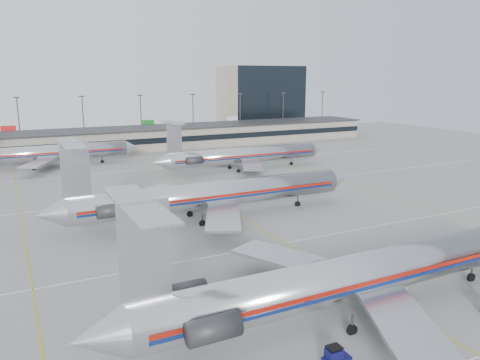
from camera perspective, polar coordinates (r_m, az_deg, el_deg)
ground at (r=53.54m, az=11.36°, el=-10.81°), size 260.00×260.00×0.00m
apron_markings at (r=61.10m, az=5.55°, el=-7.62°), size 160.00×0.15×0.02m
terminal at (r=140.90m, az=-13.93°, el=4.87°), size 162.00×17.00×6.25m
light_mast_row at (r=153.98m, az=-15.23°, el=7.45°), size 163.60×0.40×15.28m
distant_building at (r=190.73m, az=2.45°, el=9.94°), size 30.00×20.00×25.00m
jet_foreground at (r=43.33m, az=13.72°, el=-11.26°), size 49.65×29.23×13.00m
jet_second_row at (r=69.75m, az=-3.82°, el=-1.80°), size 49.67×29.25×13.00m
jet_third_row at (r=106.74m, az=0.21°, el=3.05°), size 43.30×26.64×11.84m
jet_back_row at (r=118.78m, az=-23.07°, el=3.04°), size 44.06×27.10×12.05m
tug_left at (r=37.44m, az=11.56°, el=-20.43°), size 2.10×1.11×1.69m
belt_loader at (r=49.31m, az=18.06°, el=-12.64°), size 3.75×1.28×1.97m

